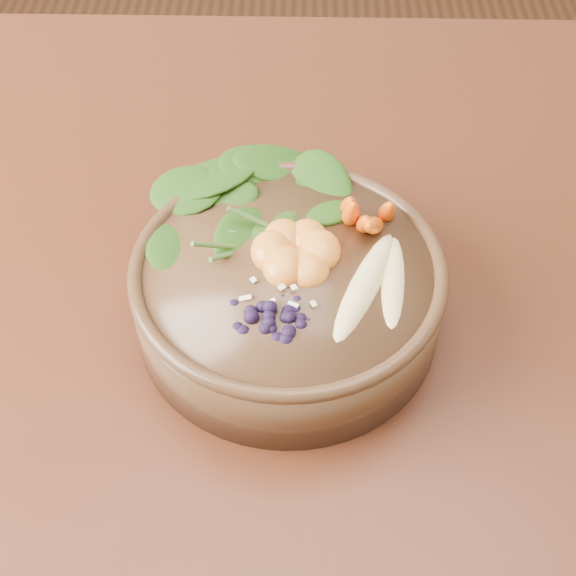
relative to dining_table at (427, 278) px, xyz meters
name	(u,v)px	position (x,y,z in m)	size (l,w,h in m)	color
ground	(381,515)	(0.00, 0.00, -0.66)	(4.00, 4.00, 0.00)	#381E0F
dining_table	(427,278)	(0.00, 0.00, 0.00)	(1.60, 0.90, 0.75)	#331C0C
stoneware_bowl	(288,295)	(-0.17, -0.15, 0.13)	(0.31, 0.31, 0.08)	#482E1B
kale_heap	(261,196)	(-0.20, -0.07, 0.20)	(0.20, 0.18, 0.05)	#224810
carrot_cluster	(366,189)	(-0.09, -0.08, 0.22)	(0.06, 0.06, 0.08)	#E8580D
banana_halves	(380,273)	(-0.08, -0.17, 0.19)	(0.09, 0.16, 0.03)	#E0CC84
mandarin_cluster	(296,241)	(-0.16, -0.13, 0.19)	(0.09, 0.10, 0.03)	orange
blueberry_pile	(271,301)	(-0.18, -0.21, 0.20)	(0.14, 0.11, 0.04)	black
coconut_flakes	(284,280)	(-0.17, -0.17, 0.18)	(0.10, 0.07, 0.01)	white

